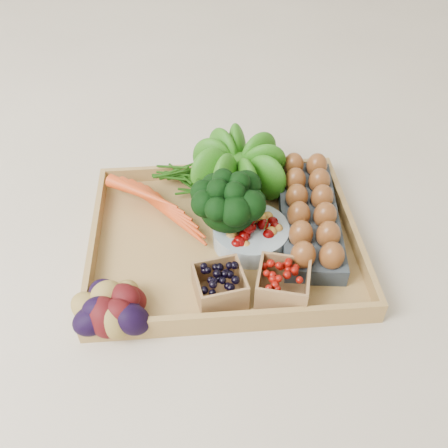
{
  "coord_description": "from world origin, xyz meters",
  "views": [
    {
      "loc": [
        -0.06,
        -0.74,
        0.76
      ],
      "look_at": [
        0.0,
        0.0,
        0.06
      ],
      "focal_mm": 40.0,
      "sensor_mm": 36.0,
      "label": 1
    }
  ],
  "objects": [
    {
      "name": "potatoes",
      "position": [
        -0.21,
        -0.18,
        0.06
      ],
      "size": [
        0.16,
        0.16,
        0.09
      ],
      "primitive_type": null,
      "color": "#3B090B",
      "rests_on": "tray"
    },
    {
      "name": "tray",
      "position": [
        0.0,
        0.0,
        0.01
      ],
      "size": [
        0.55,
        0.45,
        0.01
      ],
      "primitive_type": "cube",
      "color": "#AE8649",
      "rests_on": "ground"
    },
    {
      "name": "egg_carton",
      "position": [
        0.19,
        0.03,
        0.04
      ],
      "size": [
        0.16,
        0.36,
        0.04
      ],
      "primitive_type": "cube",
      "rotation": [
        0.0,
        0.0,
        -0.12
      ],
      "color": "#333B40",
      "rests_on": "tray"
    },
    {
      "name": "punnet_raspberry",
      "position": [
        0.1,
        -0.16,
        0.05
      ],
      "size": [
        0.12,
        0.12,
        0.06
      ],
      "primitive_type": "cube",
      "rotation": [
        0.0,
        0.0,
        -0.27
      ],
      "color": "#700A04",
      "rests_on": "tray"
    },
    {
      "name": "carrots",
      "position": [
        -0.12,
        0.08,
        0.04
      ],
      "size": [
        0.2,
        0.15,
        0.05
      ],
      "primitive_type": null,
      "color": "#D34114",
      "rests_on": "tray"
    },
    {
      "name": "cherry_bowl",
      "position": [
        0.06,
        -0.01,
        0.04
      ],
      "size": [
        0.16,
        0.16,
        0.04
      ],
      "primitive_type": "cylinder",
      "color": "#8C9EA5",
      "rests_on": "tray"
    },
    {
      "name": "lettuce",
      "position": [
        0.05,
        0.17,
        0.09
      ],
      "size": [
        0.15,
        0.15,
        0.15
      ],
      "primitive_type": "sphere",
      "color": "#1C530C",
      "rests_on": "tray"
    },
    {
      "name": "ground",
      "position": [
        0.0,
        0.0,
        0.0
      ],
      "size": [
        4.0,
        4.0,
        0.0
      ],
      "primitive_type": "plane",
      "color": "beige",
      "rests_on": "ground"
    },
    {
      "name": "broccoli",
      "position": [
        0.01,
        0.0,
        0.07
      ],
      "size": [
        0.15,
        0.15,
        0.12
      ],
      "primitive_type": null,
      "color": "black",
      "rests_on": "tray"
    },
    {
      "name": "punnet_blackberry",
      "position": [
        -0.02,
        -0.15,
        0.05
      ],
      "size": [
        0.1,
        0.1,
        0.06
      ],
      "primitive_type": "cube",
      "rotation": [
        0.0,
        0.0,
        0.17
      ],
      "color": "black",
      "rests_on": "tray"
    }
  ]
}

